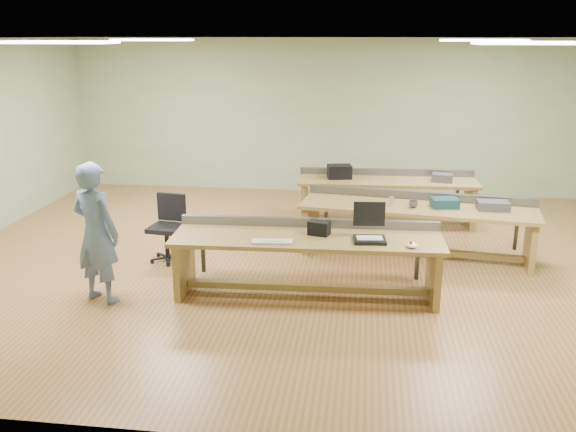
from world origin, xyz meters
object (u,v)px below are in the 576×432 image
object	(u,v)px
workbench_front	(307,250)
laptop_base	(370,240)
parts_bin_grey	(493,205)
mug	(413,204)
parts_bin_teal	(445,202)
drinks_can	(391,201)
workbench_back	(387,191)
person	(96,233)
workbench_mid	(417,218)
camera_bag	(319,228)
task_chair	(168,237)

from	to	relation	value
workbench_front	laptop_base	bearing A→B (deg)	-11.22
parts_bin_grey	mug	bearing A→B (deg)	-177.15
parts_bin_teal	drinks_can	bearing A→B (deg)	-177.06
workbench_back	person	size ratio (longest dim) A/B	1.75
workbench_mid	workbench_back	size ratio (longest dim) A/B	1.13
camera_bag	task_chair	xyz separation A→B (m)	(-2.18, 0.87, -0.50)
person	drinks_can	xyz separation A→B (m)	(3.45, 1.96, -0.03)
person	workbench_mid	bearing A→B (deg)	-132.50
laptop_base	task_chair	bearing A→B (deg)	154.00
workbench_front	workbench_mid	world-z (taller)	same
camera_bag	parts_bin_teal	world-z (taller)	camera_bag
workbench_front	workbench_back	size ratio (longest dim) A/B	1.10
workbench_front	mug	world-z (taller)	workbench_front
workbench_mid	task_chair	bearing A→B (deg)	-162.47
workbench_mid	drinks_can	distance (m)	0.45
workbench_mid	mug	xyz separation A→B (m)	(-0.07, -0.12, 0.23)
laptop_base	workbench_mid	bearing A→B (deg)	62.61
workbench_mid	drinks_can	bearing A→B (deg)	-162.61
workbench_mid	parts_bin_teal	distance (m)	0.44
workbench_back	person	distance (m)	4.98
parts_bin_teal	mug	bearing A→B (deg)	-167.94
task_chair	parts_bin_grey	world-z (taller)	task_chair
task_chair	drinks_can	bearing A→B (deg)	17.34
workbench_front	task_chair	size ratio (longest dim) A/B	3.50
workbench_mid	laptop_base	size ratio (longest dim) A/B	9.03
mug	drinks_can	xyz separation A→B (m)	(-0.30, 0.05, 0.02)
parts_bin_grey	mug	distance (m)	1.08
workbench_back	parts_bin_teal	world-z (taller)	parts_bin_teal
person	parts_bin_grey	distance (m)	5.21
workbench_front	parts_bin_teal	distance (m)	2.34
laptop_base	workbench_front	bearing A→B (deg)	165.42
workbench_back	task_chair	xyz separation A→B (m)	(-3.07, -2.17, -0.22)
camera_bag	drinks_can	xyz separation A→B (m)	(0.90, 1.41, -0.02)
drinks_can	mug	bearing A→B (deg)	-10.35
mug	camera_bag	bearing A→B (deg)	-131.46
mug	parts_bin_grey	bearing A→B (deg)	2.85
person	camera_bag	size ratio (longest dim) A/B	6.82
workbench_back	task_chair	world-z (taller)	task_chair
person	task_chair	size ratio (longest dim) A/B	1.82
camera_bag	task_chair	distance (m)	2.40
workbench_back	drinks_can	bearing A→B (deg)	-91.95
mug	person	bearing A→B (deg)	-153.09
mug	drinks_can	distance (m)	0.31
workbench_back	parts_bin_grey	distance (m)	2.15
parts_bin_grey	drinks_can	bearing A→B (deg)	179.95
drinks_can	parts_bin_grey	bearing A→B (deg)	-0.05
parts_bin_teal	parts_bin_grey	bearing A→B (deg)	-3.47
person	laptop_base	world-z (taller)	person
parts_bin_grey	drinks_can	xyz separation A→B (m)	(-1.38, 0.00, 0.01)
parts_bin_grey	person	bearing A→B (deg)	-157.94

